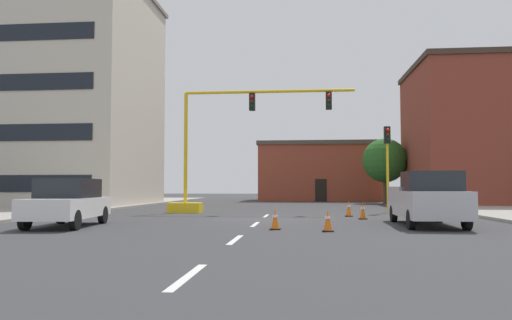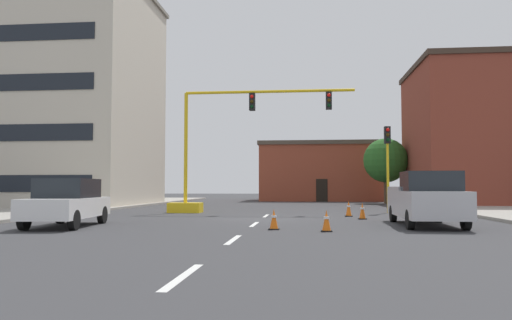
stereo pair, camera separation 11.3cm
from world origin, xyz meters
TOP-DOWN VIEW (x-y plane):
  - ground_plane at (0.00, 0.00)m, footprint 160.00×160.00m
  - sidewalk_left at (-12.91, 8.00)m, footprint 6.00×56.00m
  - sidewalk_right at (12.91, 8.00)m, footprint 6.00×56.00m
  - lane_stripe_seg_0 at (0.00, -14.00)m, footprint 0.16×2.40m
  - lane_stripe_seg_1 at (0.00, -8.50)m, footprint 0.16×2.40m
  - lane_stripe_seg_2 at (0.00, -3.00)m, footprint 0.16×2.40m
  - lane_stripe_seg_3 at (0.00, 2.50)m, footprint 0.16×2.40m
  - building_tall_left at (-17.00, 14.18)m, footprint 13.67×12.48m
  - building_brick_center at (3.52, 30.61)m, footprint 12.57×9.42m
  - building_row_right at (17.62, 18.18)m, footprint 14.27×10.58m
  - traffic_signal_gantry at (-3.35, 5.15)m, footprint 10.32×1.20m
  - traffic_light_pole_right at (6.51, 5.92)m, footprint 0.32×0.47m
  - tree_right_far at (8.90, 21.67)m, footprint 3.84×3.84m
  - pickup_truck_silver at (6.41, -3.05)m, footprint 2.11×5.44m
  - sedan_white_near_left at (-6.68, -4.72)m, footprint 2.32×4.67m
  - traffic_cone_roadside_a at (0.90, -5.24)m, footprint 0.36×0.36m
  - traffic_cone_roadside_b at (2.64, -5.80)m, footprint 0.36×0.36m
  - traffic_cone_roadside_c at (4.05, 2.42)m, footprint 0.36×0.36m
  - traffic_cone_roadside_d at (4.48, 0.45)m, footprint 0.36×0.36m

SIDE VIEW (x-z plane):
  - ground_plane at x=0.00m, z-range 0.00..0.00m
  - lane_stripe_seg_0 at x=0.00m, z-range 0.00..0.01m
  - lane_stripe_seg_1 at x=0.00m, z-range 0.00..0.01m
  - lane_stripe_seg_2 at x=0.00m, z-range 0.00..0.01m
  - lane_stripe_seg_3 at x=0.00m, z-range 0.00..0.01m
  - sidewalk_left at x=-12.91m, z-range 0.00..0.14m
  - sidewalk_right at x=12.91m, z-range 0.00..0.14m
  - traffic_cone_roadside_a at x=0.90m, z-range -0.01..0.69m
  - traffic_cone_roadside_b at x=2.64m, z-range -0.01..0.70m
  - traffic_cone_roadside_d at x=4.48m, z-range -0.01..0.74m
  - traffic_cone_roadside_c at x=4.05m, z-range -0.01..0.78m
  - sedan_white_near_left at x=-6.68m, z-range 0.02..1.76m
  - pickup_truck_silver at x=6.41m, z-range -0.02..1.97m
  - traffic_signal_gantry at x=-3.35m, z-range -1.10..5.73m
  - building_brick_center at x=3.52m, z-range 0.01..6.00m
  - traffic_light_pole_right at x=6.51m, z-range 1.13..5.93m
  - tree_right_far at x=8.90m, z-range 0.90..6.55m
  - building_row_right at x=17.62m, z-range 0.01..11.11m
  - building_tall_left at x=-17.00m, z-range 0.01..16.83m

